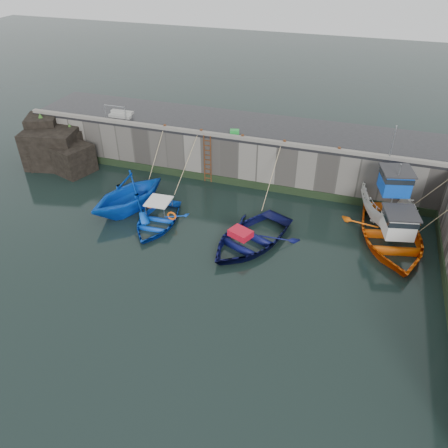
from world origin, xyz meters
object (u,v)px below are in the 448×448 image
(bollard_d, at_px, (284,142))
(bollard_e, at_px, (339,149))
(ladder, at_px, (208,159))
(bollard_a, at_px, (165,127))
(boat_near_navy, at_px, (250,243))
(boat_far_white, at_px, (386,203))
(fish_crate, at_px, (235,132))
(boat_near_blue, at_px, (157,224))
(bollard_c, at_px, (243,137))
(boat_near_white, at_px, (130,209))
(boat_far_orange, at_px, (391,236))
(bollard_b, at_px, (201,131))

(bollard_d, xyz_separation_m, bollard_e, (3.20, 0.00, 0.00))
(ladder, bearing_deg, bollard_a, 173.62)
(bollard_a, bearing_deg, boat_near_navy, -38.90)
(boat_far_white, xyz_separation_m, fish_crate, (-9.53, 1.80, 2.28))
(ladder, distance_m, boat_near_blue, 5.90)
(bollard_e, bearing_deg, ladder, -177.60)
(ladder, xyz_separation_m, bollard_d, (4.80, 0.34, 1.71))
(boat_near_blue, distance_m, bollard_c, 7.51)
(boat_near_white, distance_m, boat_near_navy, 7.73)
(ladder, height_order, boat_far_orange, boat_far_orange)
(bollard_b, xyz_separation_m, bollard_d, (5.30, 0.00, 0.00))
(boat_near_white, relative_size, boat_near_blue, 1.15)
(boat_far_orange, height_order, bollard_d, boat_far_orange)
(boat_near_white, relative_size, fish_crate, 9.14)
(fish_crate, bearing_deg, bollard_a, 170.40)
(fish_crate, height_order, bollard_e, fish_crate)
(boat_near_navy, bearing_deg, bollard_b, 152.35)
(boat_near_blue, bearing_deg, bollard_e, 30.24)
(boat_near_blue, height_order, bollard_a, bollard_a)
(ladder, relative_size, bollard_e, 11.43)
(fish_crate, bearing_deg, boat_near_blue, -127.35)
(bollard_d, bearing_deg, bollard_e, 0.00)
(boat_near_navy, bearing_deg, bollard_d, 109.42)
(boat_far_white, distance_m, bollard_d, 6.80)
(bollard_e, bearing_deg, boat_near_navy, -120.73)
(boat_near_navy, distance_m, bollard_b, 8.44)
(boat_near_white, bearing_deg, bollard_d, 54.28)
(bollard_a, bearing_deg, boat_near_white, -92.69)
(boat_far_orange, distance_m, bollard_d, 8.14)
(ladder, bearing_deg, boat_far_orange, -15.92)
(boat_far_orange, height_order, fish_crate, boat_far_orange)
(bollard_a, relative_size, bollard_e, 1.00)
(bollard_d, bearing_deg, boat_far_orange, -28.33)
(boat_near_navy, height_order, bollard_a, bollard_a)
(boat_near_white, distance_m, boat_far_orange, 14.82)
(boat_near_blue, distance_m, boat_far_orange, 12.76)
(boat_near_navy, relative_size, bollard_b, 20.17)
(bollard_d, bearing_deg, bollard_a, 180.00)
(ladder, height_order, boat_near_blue, ladder)
(boat_far_white, bearing_deg, bollard_b, 159.32)
(boat_near_white, bearing_deg, boat_far_white, 36.66)
(boat_near_white, height_order, bollard_d, bollard_d)
(fish_crate, distance_m, bollard_c, 0.79)
(boat_near_blue, height_order, bollard_e, bollard_e)
(boat_near_white, xyz_separation_m, bollard_d, (8.04, 5.03, 3.30))
(bollard_e, bearing_deg, boat_near_white, -155.88)
(boat_near_white, distance_m, bollard_c, 8.11)
(ladder, xyz_separation_m, bollard_c, (2.20, 0.34, 1.71))
(fish_crate, xyz_separation_m, bollard_a, (-4.55, -0.45, -0.02))
(boat_near_white, relative_size, bollard_c, 18.24)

